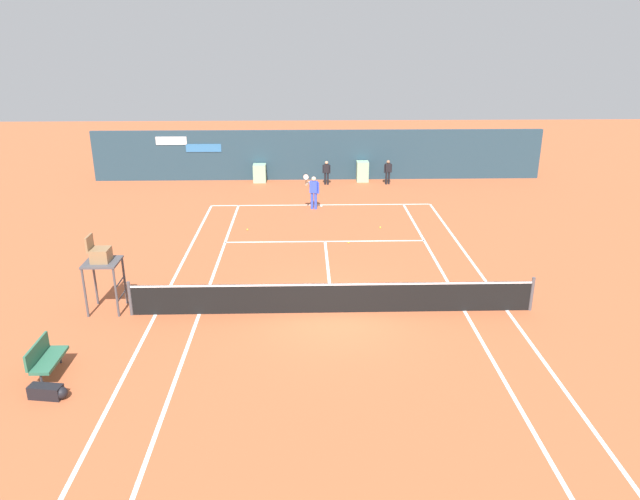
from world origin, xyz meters
The scene contains 12 objects.
ground_plane centered at (0.00, 0.58, 0.00)m, with size 80.00×80.00×0.01m.
tennis_net centered at (0.00, 0.00, 0.51)m, with size 12.10×0.10×1.07m.
sponsor_back_wall centered at (-0.03, 16.97, 1.34)m, with size 25.00×1.02×2.76m.
umpire_chair centered at (-6.82, 0.36, 1.60)m, with size 1.00×1.00×2.39m.
player_bench centered at (-7.19, -3.27, 0.51)m, with size 0.54×1.30×0.88m.
equipment_bag centered at (-6.74, -4.27, 0.16)m, with size 0.92×0.41×0.32m.
player_on_baseline centered at (-0.38, 11.00, 0.93)m, with size 0.76×0.65×1.81m.
ball_kid_centre_post centered at (0.40, 15.71, 0.75)m, with size 0.43×0.22×1.30m.
ball_kid_right_post centered at (3.75, 15.71, 0.77)m, with size 0.44×0.23×1.33m.
tennis_ball_near_service_line centered at (0.93, 6.16, 0.03)m, with size 0.07×0.07×0.07m, color #CCE033.
tennis_ball_mid_court centered at (2.43, 8.04, 0.03)m, with size 0.07×0.07×0.07m, color #CCE033.
tennis_ball_by_sideline centered at (-3.24, 7.91, 0.03)m, with size 0.07×0.07×0.07m, color #CCE033.
Camera 1 is at (-0.82, -16.24, 8.04)m, focal length 33.63 mm.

